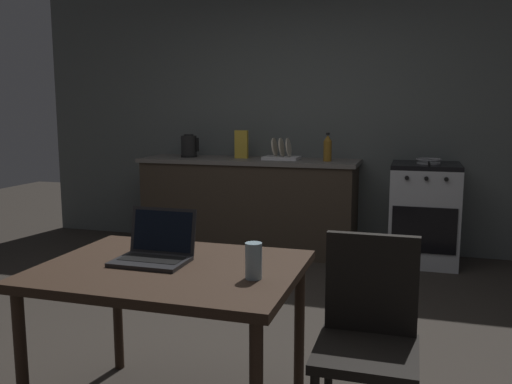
{
  "coord_description": "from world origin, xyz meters",
  "views": [
    {
      "loc": [
        1.11,
        -2.83,
        1.39
      ],
      "look_at": [
        -0.02,
        0.97,
        0.79
      ],
      "focal_mm": 37.62,
      "sensor_mm": 36.0,
      "label": 1
    }
  ],
  "objects": [
    {
      "name": "dish_rack",
      "position": [
        -0.14,
        2.22,
        0.97
      ],
      "size": [
        0.34,
        0.26,
        0.21
      ],
      "color": "silver",
      "rests_on": "kitchen_counter"
    },
    {
      "name": "dining_table",
      "position": [
        0.11,
        -0.78,
        0.65
      ],
      "size": [
        1.12,
        0.85,
        0.72
      ],
      "color": "#332319",
      "rests_on": "ground_plane"
    },
    {
      "name": "chair",
      "position": [
        0.96,
        -0.74,
        0.51
      ],
      "size": [
        0.4,
        0.4,
        0.89
      ],
      "rotation": [
        0.0,
        0.0,
        0.25
      ],
      "color": "black",
      "rests_on": "ground_plane"
    },
    {
      "name": "back_wall",
      "position": [
        0.3,
        2.57,
        1.42
      ],
      "size": [
        6.4,
        0.1,
        2.84
      ],
      "primitive_type": "cube",
      "color": "#545A59",
      "rests_on": "ground_plane"
    },
    {
      "name": "ground_plane",
      "position": [
        0.0,
        0.0,
        0.0
      ],
      "size": [
        12.0,
        12.0,
        0.0
      ],
      "primitive_type": "plane",
      "color": "#2D2823"
    },
    {
      "name": "bottle",
      "position": [
        0.32,
        2.17,
        1.04
      ],
      "size": [
        0.08,
        0.08,
        0.27
      ],
      "color": "#8C601E",
      "rests_on": "kitchen_counter"
    },
    {
      "name": "cereal_box",
      "position": [
        -0.55,
        2.24,
        1.06
      ],
      "size": [
        0.13,
        0.05,
        0.28
      ],
      "color": "gold",
      "rests_on": "kitchen_counter"
    },
    {
      "name": "stove_oven",
      "position": [
        1.21,
        2.21,
        0.46
      ],
      "size": [
        0.6,
        0.62,
        0.92
      ],
      "color": "#B7BABF",
      "rests_on": "ground_plane"
    },
    {
      "name": "laptop",
      "position": [
        0.01,
        -0.73,
        0.77
      ],
      "size": [
        0.32,
        0.27,
        0.22
      ],
      "rotation": [
        0.0,
        0.0,
        0.25
      ],
      "color": "#232326",
      "rests_on": "dining_table"
    },
    {
      "name": "kitchen_counter",
      "position": [
        -0.47,
        2.22,
        0.46
      ],
      "size": [
        2.16,
        0.64,
        0.92
      ],
      "color": "#382D23",
      "rests_on": "ground_plane"
    },
    {
      "name": "drinking_glass",
      "position": [
        0.51,
        -0.85,
        0.8
      ],
      "size": [
        0.07,
        0.07,
        0.15
      ],
      "color": "#99B7C6",
      "rests_on": "dining_table"
    },
    {
      "name": "electric_kettle",
      "position": [
        -1.11,
        2.22,
        1.03
      ],
      "size": [
        0.19,
        0.17,
        0.23
      ],
      "color": "black",
      "rests_on": "kitchen_counter"
    },
    {
      "name": "frying_pan",
      "position": [
        1.23,
        2.19,
        0.94
      ],
      "size": [
        0.22,
        0.4,
        0.05
      ],
      "color": "gray",
      "rests_on": "stove_oven"
    }
  ]
}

